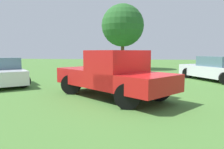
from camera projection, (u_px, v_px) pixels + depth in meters
ground_plane at (131, 99)px, 8.12m from camera, size 80.00×80.00×0.00m
pickup_truck at (114, 73)px, 8.20m from camera, size 5.20×4.66×1.84m
sedan_near at (4, 72)px, 11.46m from camera, size 4.17×4.41×1.46m
sedan_far at (216, 69)px, 13.06m from camera, size 3.81×4.98×1.50m
tree_back_right at (123, 26)px, 21.38m from camera, size 4.24×4.24×6.51m
traffic_cone at (70, 78)px, 12.02m from camera, size 0.32×0.32×0.55m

